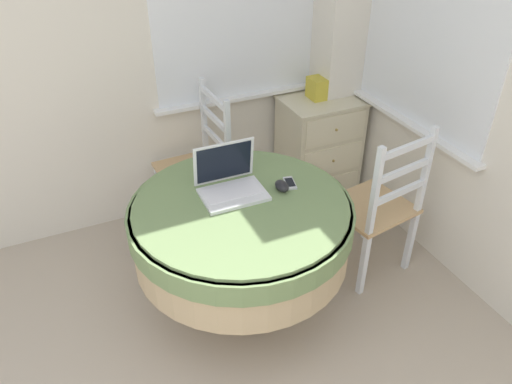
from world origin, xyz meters
name	(u,v)px	position (x,y,z in m)	size (l,w,h in m)	color
corner_room_shell	(291,76)	(1.34, 1.79, 1.28)	(4.57, 4.65, 2.55)	silver
round_dining_table	(241,226)	(1.02, 1.66, 0.58)	(1.12, 1.12, 0.72)	#4C3D2D
laptop	(230,183)	(1.01, 1.78, 0.77)	(0.32, 0.26, 0.24)	silver
computer_mouse	(282,186)	(1.26, 1.69, 0.75)	(0.06, 0.10, 0.05)	black
cell_phone	(290,183)	(1.32, 1.72, 0.73)	(0.08, 0.12, 0.01)	#B2B7BC
dining_chair_near_back_window	(198,167)	(1.07, 2.50, 0.46)	(0.43, 0.45, 0.97)	tan
dining_chair_near_right_window	(377,207)	(1.86, 1.65, 0.46)	(0.50, 0.47, 0.97)	tan
corner_cabinet	(318,147)	(2.01, 2.55, 0.37)	(0.54, 0.43, 0.74)	beige
storage_box	(324,87)	(2.03, 2.58, 0.81)	(0.21, 0.14, 0.14)	gold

